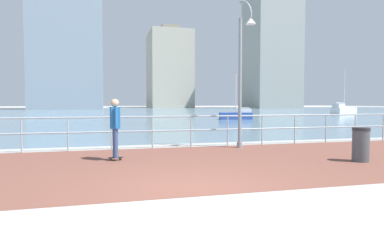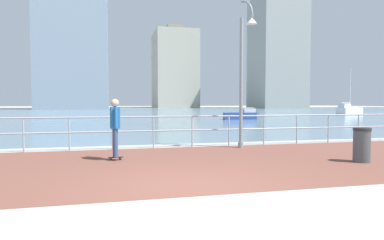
{
  "view_description": "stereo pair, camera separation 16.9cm",
  "coord_description": "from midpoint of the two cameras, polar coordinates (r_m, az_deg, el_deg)",
  "views": [
    {
      "loc": [
        -1.57,
        -6.02,
        1.61
      ],
      "look_at": [
        0.85,
        3.41,
        1.1
      ],
      "focal_mm": 31.4,
      "sensor_mm": 36.0,
      "label": 1
    },
    {
      "loc": [
        -1.41,
        -6.06,
        1.61
      ],
      "look_at": [
        0.85,
        3.41,
        1.1
      ],
      "focal_mm": 31.4,
      "sensor_mm": 36.0,
      "label": 2
    }
  ],
  "objects": [
    {
      "name": "brick_paving",
      "position": [
        8.87,
        -3.55,
        -7.45
      ],
      "size": [
        28.0,
        6.25,
        0.01
      ],
      "primitive_type": "cube",
      "color": "brown",
      "rests_on": "ground"
    },
    {
      "name": "harbor_water",
      "position": [
        56.76,
        -11.92,
        1.32
      ],
      "size": [
        180.0,
        88.0,
        0.0
      ],
      "primitive_type": "cube",
      "color": "slate",
      "rests_on": "ground"
    },
    {
      "name": "sailboat_yellow",
      "position": [
        32.11,
        8.46,
        0.83
      ],
      "size": [
        3.16,
        1.32,
        4.3
      ],
      "color": "#284799",
      "rests_on": "ground"
    },
    {
      "name": "tower_slate",
      "position": [
        100.74,
        14.3,
        10.97
      ],
      "size": [
        13.22,
        12.86,
        33.14
      ],
      "color": "#939993",
      "rests_on": "ground"
    },
    {
      "name": "tower_concrete",
      "position": [
        87.65,
        -19.42,
        13.62
      ],
      "size": [
        15.83,
        16.15,
        37.67
      ],
      "color": "#8493A3",
      "rests_on": "ground"
    },
    {
      "name": "ground",
      "position": [
        46.09,
        -11.56,
        0.94
      ],
      "size": [
        220.0,
        220.0,
        0.0
      ],
      "primitive_type": "plane",
      "color": "#ADAAA5"
    },
    {
      "name": "lamppost",
      "position": [
        11.94,
        9.28,
        8.92
      ],
      "size": [
        0.43,
        0.8,
        5.15
      ],
      "color": "gray",
      "rests_on": "ground"
    },
    {
      "name": "tower_glass",
      "position": [
        108.71,
        -2.94,
        8.53
      ],
      "size": [
        12.87,
        15.82,
        25.82
      ],
      "color": "#B2AD99",
      "rests_on": "ground"
    },
    {
      "name": "sailboat_white",
      "position": [
        49.55,
        25.2,
        1.53
      ],
      "size": [
        4.55,
        2.89,
        6.12
      ],
      "color": "white",
      "rests_on": "ground"
    },
    {
      "name": "waterfront_railing",
      "position": [
        11.84,
        -6.16,
        -1.02
      ],
      "size": [
        25.25,
        0.06,
        1.14
      ],
      "color": "#9EADB7",
      "rests_on": "ground"
    },
    {
      "name": "trash_bin",
      "position": [
        10.19,
        27.31,
        -3.77
      ],
      "size": [
        0.46,
        0.46,
        0.93
      ],
      "color": "#474C51",
      "rests_on": "ground"
    },
    {
      "name": "skateboarder",
      "position": [
        9.52,
        -12.44,
        -0.59
      ],
      "size": [
        0.41,
        0.56,
        1.71
      ],
      "color": "black",
      "rests_on": "ground"
    }
  ]
}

